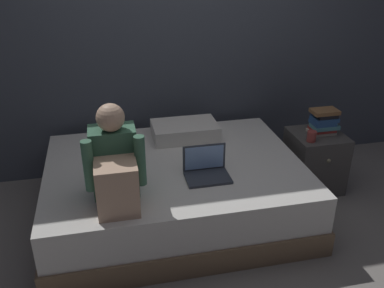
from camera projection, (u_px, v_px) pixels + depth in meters
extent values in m
plane|color=gray|center=(208.00, 233.00, 3.24)|extent=(8.00, 8.00, 0.00)
cube|color=#424751|center=(176.00, 27.00, 3.70)|extent=(5.60, 0.10, 2.70)
cube|color=#7A6047|center=(175.00, 204.00, 3.42)|extent=(2.00, 1.50, 0.19)
cube|color=silver|center=(175.00, 179.00, 3.32)|extent=(1.96, 1.46, 0.29)
cube|color=#474442|center=(314.00, 161.00, 3.74)|extent=(0.44, 0.44, 0.52)
sphere|color=gray|center=(329.00, 161.00, 3.50)|extent=(0.04, 0.04, 0.04)
cube|color=#38664C|center=(114.00, 161.00, 2.77)|extent=(0.30, 0.20, 0.48)
sphere|color=tan|center=(110.00, 118.00, 2.61)|extent=(0.18, 0.18, 0.18)
cube|color=tan|center=(117.00, 188.00, 2.61)|extent=(0.26, 0.24, 0.34)
cylinder|color=#38664C|center=(89.00, 166.00, 2.59)|extent=(0.07, 0.07, 0.34)
cylinder|color=#38664C|center=(140.00, 161.00, 2.66)|extent=(0.07, 0.07, 0.34)
cube|color=#333842|center=(208.00, 178.00, 3.03)|extent=(0.32, 0.22, 0.02)
cube|color=#333842|center=(204.00, 157.00, 3.09)|extent=(0.32, 0.01, 0.20)
cube|color=#8CB2EA|center=(204.00, 158.00, 3.08)|extent=(0.29, 0.00, 0.18)
cube|color=silver|center=(185.00, 130.00, 3.65)|extent=(0.56, 0.36, 0.13)
cube|color=beige|center=(321.00, 132.00, 3.64)|extent=(0.22, 0.15, 0.03)
cube|color=#9E2D28|center=(322.00, 129.00, 3.63)|extent=(0.20, 0.16, 0.03)
cube|color=teal|center=(325.00, 126.00, 3.61)|extent=(0.22, 0.14, 0.03)
cube|color=#284C84|center=(323.00, 122.00, 3.60)|extent=(0.19, 0.16, 0.03)
cube|color=#284C84|center=(325.00, 119.00, 3.59)|extent=(0.20, 0.16, 0.03)
cube|color=black|center=(326.00, 115.00, 3.57)|extent=(0.17, 0.12, 0.04)
cube|color=brown|center=(325.00, 111.00, 3.55)|extent=(0.22, 0.15, 0.03)
cylinder|color=#933833|center=(312.00, 136.00, 3.48)|extent=(0.08, 0.08, 0.09)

